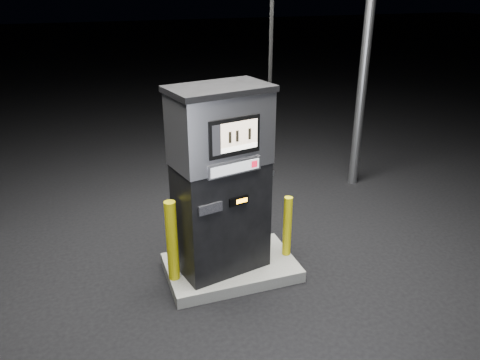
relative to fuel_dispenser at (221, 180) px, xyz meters
name	(u,v)px	position (x,y,z in m)	size (l,w,h in m)	color
ground	(231,272)	(0.11, 0.02, -1.30)	(80.00, 80.00, 0.00)	black
pump_island	(231,267)	(0.11, 0.02, -1.23)	(1.60, 1.00, 0.15)	slate
fuel_dispenser	(221,180)	(0.00, 0.00, 0.00)	(1.29, 0.88, 4.65)	black
bollard_left	(172,241)	(-0.63, -0.07, -0.65)	(0.13, 0.13, 1.00)	#C9BD0B
bollard_right	(287,226)	(0.85, -0.02, -0.75)	(0.11, 0.11, 0.81)	#C9BD0B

